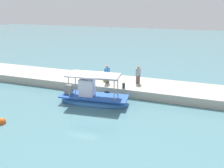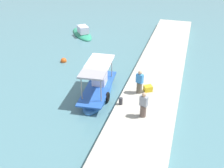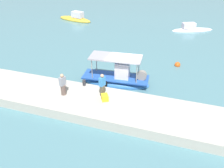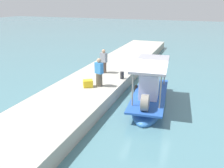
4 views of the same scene
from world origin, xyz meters
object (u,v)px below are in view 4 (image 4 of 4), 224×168
Objects in this scene: main_fishing_boat at (149,97)px; fisherman_near_bollard at (104,62)px; fisherman_by_crate at (99,74)px; mooring_bollard at (122,75)px; cargo_crate at (88,83)px.

fisherman_near_bollard is at bearing -125.93° from main_fishing_boat.
mooring_bollard is at bearing 155.13° from fisherman_by_crate.
cargo_crate is (2.16, -1.38, -0.02)m from mooring_bollard.
mooring_bollard is at bearing -130.84° from main_fishing_boat.
main_fishing_boat is 2.95m from mooring_bollard.
fisherman_by_crate is 0.87m from cargo_crate.
mooring_bollard is (-1.79, 0.83, -0.53)m from fisherman_by_crate.
fisherman_near_bollard is at bearing -163.37° from fisherman_by_crate.
fisherman_by_crate is at bearing -24.87° from mooring_bollard.
fisherman_by_crate is 3.04× the size of cargo_crate.
main_fishing_boat is 3.48× the size of fisherman_near_bollard.
fisherman_by_crate reaches higher than cargo_crate.
fisherman_near_bollard is 0.98× the size of fisherman_by_crate.
fisherman_by_crate is (-0.11, -3.03, 1.02)m from main_fishing_boat.
fisherman_by_crate is 3.65× the size of mooring_bollard.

